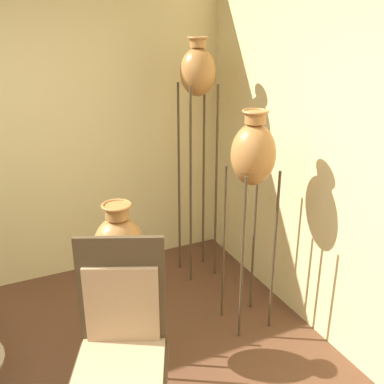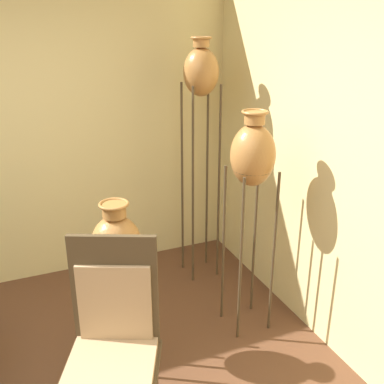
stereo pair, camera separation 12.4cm
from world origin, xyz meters
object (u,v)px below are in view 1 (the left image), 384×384
at_px(vase_stand_short, 119,248).
at_px(chair, 121,338).
at_px(vase_stand_medium, 253,158).
at_px(vase_stand_tall, 198,80).

relative_size(vase_stand_short, chair, 0.99).
bearing_deg(vase_stand_medium, vase_stand_tall, 91.01).
xyz_separation_m(vase_stand_medium, chair, (-1.15, -0.57, -0.70)).
bearing_deg(vase_stand_short, vase_stand_medium, -0.89).
relative_size(vase_stand_tall, vase_stand_medium, 1.26).
distance_m(vase_stand_tall, vase_stand_short, 1.55).
bearing_deg(chair, vase_stand_short, 97.05).
xyz_separation_m(vase_stand_short, chair, (-0.18, -0.58, -0.21)).
height_order(vase_stand_medium, vase_stand_short, vase_stand_medium).
distance_m(vase_stand_medium, chair, 1.46).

